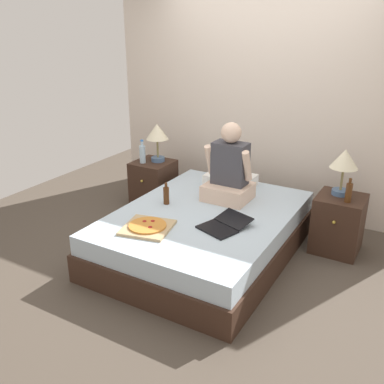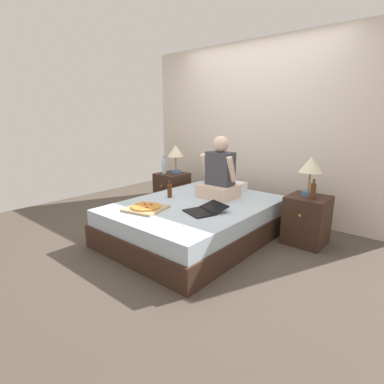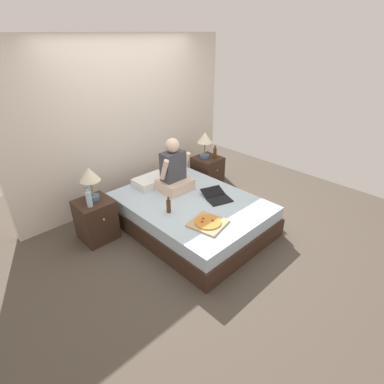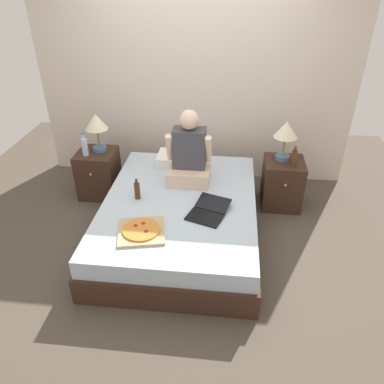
% 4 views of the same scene
% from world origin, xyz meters
% --- Properties ---
extents(ground_plane, '(5.82, 5.82, 0.00)m').
position_xyz_m(ground_plane, '(0.00, 0.00, 0.00)').
color(ground_plane, '#4C4238').
extents(wall_back, '(3.82, 0.12, 2.50)m').
position_xyz_m(wall_back, '(0.00, 1.40, 1.25)').
color(wall_back, beige).
rests_on(wall_back, ground).
extents(bed, '(1.55, 2.08, 0.44)m').
position_xyz_m(bed, '(0.00, 0.00, 0.22)').
color(bed, '#382319').
rests_on(bed, ground).
extents(nightstand_left, '(0.44, 0.47, 0.57)m').
position_xyz_m(nightstand_left, '(-1.09, 0.70, 0.28)').
color(nightstand_left, '#382319').
rests_on(nightstand_left, ground).
extents(lamp_on_left_nightstand, '(0.26, 0.26, 0.45)m').
position_xyz_m(lamp_on_left_nightstand, '(-1.05, 0.75, 0.89)').
color(lamp_on_left_nightstand, '#4C6B93').
rests_on(lamp_on_left_nightstand, nightstand_left).
extents(water_bottle, '(0.07, 0.07, 0.28)m').
position_xyz_m(water_bottle, '(-1.17, 0.61, 0.68)').
color(water_bottle, silver).
rests_on(water_bottle, nightstand_left).
extents(nightstand_right, '(0.44, 0.47, 0.57)m').
position_xyz_m(nightstand_right, '(1.09, 0.70, 0.28)').
color(nightstand_right, '#382319').
rests_on(nightstand_right, ground).
extents(lamp_on_right_nightstand, '(0.26, 0.26, 0.45)m').
position_xyz_m(lamp_on_right_nightstand, '(1.06, 0.75, 0.89)').
color(lamp_on_right_nightstand, '#4C6B93').
rests_on(lamp_on_right_nightstand, nightstand_right).
extents(beer_bottle, '(0.06, 0.06, 0.23)m').
position_xyz_m(beer_bottle, '(1.16, 0.60, 0.66)').
color(beer_bottle, '#512D14').
rests_on(beer_bottle, nightstand_right).
extents(pillow, '(0.52, 0.34, 0.12)m').
position_xyz_m(pillow, '(-0.10, 0.76, 0.50)').
color(pillow, white).
rests_on(pillow, bed).
extents(person_seated, '(0.47, 0.40, 0.78)m').
position_xyz_m(person_seated, '(0.05, 0.40, 0.73)').
color(person_seated, beige).
rests_on(person_seated, bed).
extents(laptop, '(0.43, 0.50, 0.07)m').
position_xyz_m(laptop, '(0.29, -0.23, 0.46)').
color(laptop, black).
rests_on(laptop, bed).
extents(pizza_box, '(0.48, 0.48, 0.05)m').
position_xyz_m(pizza_box, '(-0.26, -0.57, 0.46)').
color(pizza_box, tan).
rests_on(pizza_box, bed).
extents(beer_bottle_on_bed, '(0.06, 0.06, 0.22)m').
position_xyz_m(beer_bottle_on_bed, '(-0.42, -0.02, 0.53)').
color(beer_bottle_on_bed, '#4C2811').
rests_on(beer_bottle_on_bed, bed).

